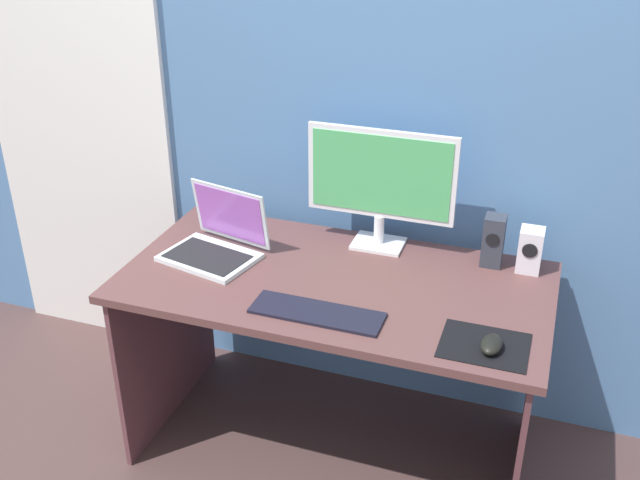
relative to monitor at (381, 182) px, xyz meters
name	(u,v)px	position (x,y,z in m)	size (l,w,h in m)	color
ground_plane	(333,445)	(-0.07, -0.28, -0.97)	(8.00, 8.00, 0.00)	#483331
wall_back	(375,86)	(-0.07, 0.16, 0.28)	(6.00, 0.04, 2.50)	#4E79AA
door_left	(78,119)	(-1.30, 0.12, 0.04)	(0.82, 0.02, 2.02)	white
desk	(334,317)	(-0.07, -0.28, -0.39)	(1.41, 0.72, 0.72)	brown
monitor	(381,182)	(0.00, 0.00, 0.00)	(0.52, 0.14, 0.43)	white
speaker_right	(530,250)	(0.52, -0.01, -0.17)	(0.08, 0.08, 0.15)	silver
speaker_near_monitor	(493,241)	(0.40, -0.01, -0.16)	(0.07, 0.08, 0.18)	#2F3440
laptop	(216,243)	(-0.51, -0.25, -0.20)	(0.36, 0.32, 0.23)	silver
keyboard_external	(317,313)	(-0.06, -0.50, -0.24)	(0.41, 0.13, 0.01)	black
mousepad	(484,345)	(0.45, -0.50, -0.24)	(0.25, 0.20, 0.00)	black
mouse	(492,344)	(0.47, -0.51, -0.23)	(0.06, 0.10, 0.04)	black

